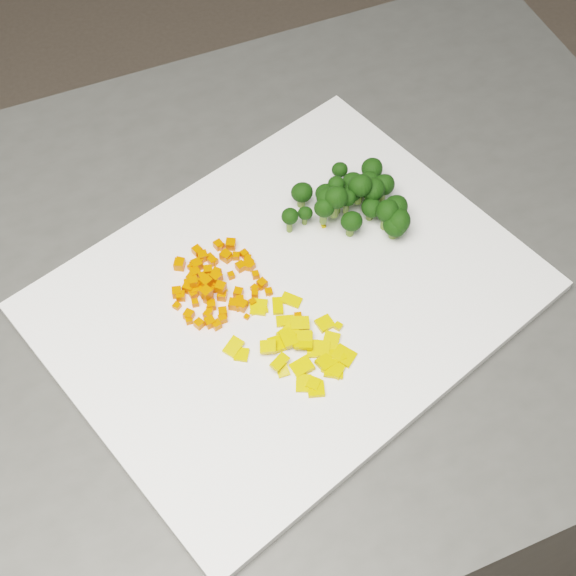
{
  "coord_description": "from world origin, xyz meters",
  "views": [
    {
      "loc": [
        -0.12,
        -0.22,
        1.59
      ],
      "look_at": [
        -0.1,
        0.22,
        0.92
      ],
      "focal_mm": 50.0,
      "sensor_mm": 36.0,
      "label": 1
    }
  ],
  "objects_px": {
    "cutting_board": "(288,297)",
    "pepper_pile": "(294,343)",
    "carrot_pile": "(213,278)",
    "broccoli_pile": "(344,201)",
    "counter_block": "(268,444)"
  },
  "relations": [
    {
      "from": "carrot_pile",
      "to": "broccoli_pile",
      "type": "bearing_deg",
      "value": 30.07
    },
    {
      "from": "cutting_board",
      "to": "pepper_pile",
      "type": "distance_m",
      "value": 0.06
    },
    {
      "from": "cutting_board",
      "to": "broccoli_pile",
      "type": "relative_size",
      "value": 3.75
    },
    {
      "from": "carrot_pile",
      "to": "pepper_pile",
      "type": "height_order",
      "value": "carrot_pile"
    },
    {
      "from": "cutting_board",
      "to": "carrot_pile",
      "type": "xyz_separation_m",
      "value": [
        -0.07,
        0.01,
        0.02
      ]
    },
    {
      "from": "cutting_board",
      "to": "broccoli_pile",
      "type": "bearing_deg",
      "value": 55.86
    },
    {
      "from": "broccoli_pile",
      "to": "cutting_board",
      "type": "bearing_deg",
      "value": -124.14
    },
    {
      "from": "carrot_pile",
      "to": "pepper_pile",
      "type": "distance_m",
      "value": 0.11
    },
    {
      "from": "counter_block",
      "to": "pepper_pile",
      "type": "distance_m",
      "value": 0.48
    },
    {
      "from": "cutting_board",
      "to": "pepper_pile",
      "type": "height_order",
      "value": "pepper_pile"
    },
    {
      "from": "carrot_pile",
      "to": "broccoli_pile",
      "type": "xyz_separation_m",
      "value": [
        0.14,
        0.08,
        0.01
      ]
    },
    {
      "from": "cutting_board",
      "to": "broccoli_pile",
      "type": "distance_m",
      "value": 0.12
    },
    {
      "from": "counter_block",
      "to": "cutting_board",
      "type": "relative_size",
      "value": 2.16
    },
    {
      "from": "counter_block",
      "to": "carrot_pile",
      "type": "height_order",
      "value": "carrot_pile"
    },
    {
      "from": "cutting_board",
      "to": "carrot_pile",
      "type": "relative_size",
      "value": 4.5
    }
  ]
}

